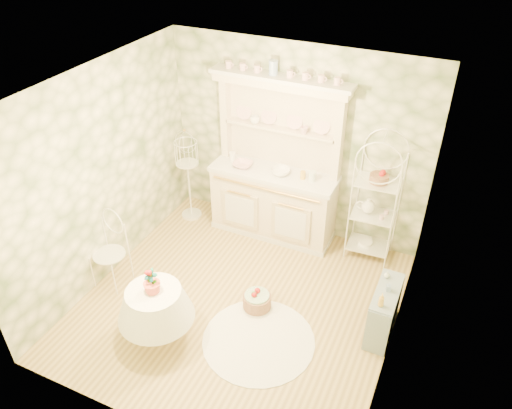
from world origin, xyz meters
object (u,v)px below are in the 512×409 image
at_px(bakers_rack, 375,200).
at_px(floor_basket, 257,300).
at_px(kitchen_dresser, 274,163).
at_px(round_table, 157,318).
at_px(side_shelf, 384,312).
at_px(cafe_chair, 110,257).
at_px(birdcage_stand, 188,172).

height_order(bakers_rack, floor_basket, bakers_rack).
relative_size(kitchen_dresser, round_table, 3.61).
bearing_deg(side_shelf, cafe_chair, -170.25).
bearing_deg(floor_basket, side_shelf, 10.08).
bearing_deg(cafe_chair, bakers_rack, 43.28).
height_order(kitchen_dresser, side_shelf, kitchen_dresser).
xyz_separation_m(kitchen_dresser, bakers_rack, (1.39, 0.07, -0.26)).
bearing_deg(cafe_chair, side_shelf, 19.70).
relative_size(bakers_rack, floor_basket, 4.82).
height_order(kitchen_dresser, birdcage_stand, kitchen_dresser).
bearing_deg(birdcage_stand, round_table, -67.82).
xyz_separation_m(side_shelf, floor_basket, (-1.44, -0.26, -0.17)).
distance_m(bakers_rack, side_shelf, 1.50).
bearing_deg(round_table, kitchen_dresser, 81.00).
height_order(bakers_rack, round_table, bakers_rack).
relative_size(cafe_chair, floor_basket, 2.21).
relative_size(side_shelf, birdcage_stand, 0.44).
bearing_deg(bakers_rack, birdcage_stand, -178.85).
distance_m(bakers_rack, birdcage_stand, 2.68).
height_order(side_shelf, floor_basket, side_shelf).
relative_size(bakers_rack, round_table, 2.78).
relative_size(kitchen_dresser, bakers_rack, 1.30).
distance_m(kitchen_dresser, bakers_rack, 1.41).
bearing_deg(kitchen_dresser, cafe_chair, -127.76).
bearing_deg(cafe_chair, round_table, -17.84).
bearing_deg(kitchen_dresser, side_shelf, -33.28).
bearing_deg(side_shelf, bakers_rack, 109.49).
xyz_separation_m(kitchen_dresser, birdcage_stand, (-1.28, -0.15, -0.37)).
xyz_separation_m(kitchen_dresser, cafe_chair, (-1.42, -1.84, -0.74)).
xyz_separation_m(round_table, cafe_chair, (-1.05, 0.53, 0.09)).
height_order(cafe_chair, floor_basket, cafe_chair).
bearing_deg(floor_basket, round_table, -131.89).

